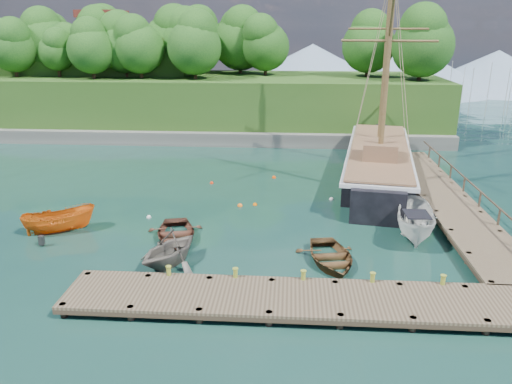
% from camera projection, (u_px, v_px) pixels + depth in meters
% --- Properties ---
extents(ground, '(160.00, 160.00, 0.00)m').
position_uv_depth(ground, '(264.00, 243.00, 27.08)').
color(ground, '#13362A').
rests_on(ground, ground).
extents(dock_near, '(20.00, 3.20, 1.10)m').
position_uv_depth(dock_near, '(304.00, 299.00, 20.66)').
color(dock_near, '#453626').
rests_on(dock_near, ground).
extents(dock_east, '(3.20, 24.00, 1.10)m').
position_uv_depth(dock_east, '(444.00, 198.00, 32.79)').
color(dock_east, '#453626').
rests_on(dock_east, ground).
extents(bollard_0, '(0.26, 0.26, 0.45)m').
position_uv_depth(bollard_0, '(170.00, 287.00, 22.52)').
color(bollard_0, olive).
rests_on(bollard_0, ground).
extents(bollard_1, '(0.26, 0.26, 0.45)m').
position_uv_depth(bollard_1, '(236.00, 289.00, 22.32)').
color(bollard_1, olive).
rests_on(bollard_1, ground).
extents(bollard_2, '(0.26, 0.26, 0.45)m').
position_uv_depth(bollard_2, '(303.00, 292.00, 22.12)').
color(bollard_2, olive).
rests_on(bollard_2, ground).
extents(bollard_3, '(0.26, 0.26, 0.45)m').
position_uv_depth(bollard_3, '(371.00, 294.00, 21.92)').
color(bollard_3, olive).
rests_on(bollard_3, ground).
extents(bollard_4, '(0.26, 0.26, 0.45)m').
position_uv_depth(bollard_4, '(441.00, 296.00, 21.72)').
color(bollard_4, olive).
rests_on(bollard_4, ground).
extents(rowboat_0, '(4.03, 4.96, 0.90)m').
position_uv_depth(rowboat_0, '(176.00, 240.00, 27.44)').
color(rowboat_0, '#4E2B1F').
rests_on(rowboat_0, ground).
extents(rowboat_1, '(4.60, 4.82, 1.97)m').
position_uv_depth(rowboat_1, '(170.00, 264.00, 24.66)').
color(rowboat_1, '#665F56').
rests_on(rowboat_1, ground).
extents(rowboat_2, '(3.77, 4.74, 0.88)m').
position_uv_depth(rowboat_2, '(330.00, 263.00, 24.81)').
color(rowboat_2, '#4D331A').
rests_on(rowboat_2, ground).
extents(motorboat_orange, '(4.26, 3.09, 1.55)m').
position_uv_depth(motorboat_orange, '(61.00, 232.00, 28.55)').
color(motorboat_orange, '#D56112').
rests_on(motorboat_orange, ground).
extents(cabin_boat_white, '(2.84, 5.54, 2.04)m').
position_uv_depth(cabin_boat_white, '(414.00, 238.00, 27.69)').
color(cabin_boat_white, silver).
rests_on(cabin_boat_white, ground).
extents(schooner, '(7.53, 25.86, 18.74)m').
position_uv_depth(schooner, '(378.00, 166.00, 38.05)').
color(schooner, black).
rests_on(schooner, ground).
extents(mooring_buoy_0, '(0.29, 0.29, 0.29)m').
position_uv_depth(mooring_buoy_0, '(149.00, 218.00, 30.61)').
color(mooring_buoy_0, silver).
rests_on(mooring_buoy_0, ground).
extents(mooring_buoy_1, '(0.34, 0.34, 0.34)m').
position_uv_depth(mooring_buoy_1, '(240.00, 206.00, 32.55)').
color(mooring_buoy_1, orange).
rests_on(mooring_buoy_1, ground).
extents(mooring_buoy_2, '(0.29, 0.29, 0.29)m').
position_uv_depth(mooring_buoy_2, '(255.00, 205.00, 32.75)').
color(mooring_buoy_2, '#EC5E00').
rests_on(mooring_buoy_2, ground).
extents(mooring_buoy_3, '(0.31, 0.31, 0.31)m').
position_uv_depth(mooring_buoy_3, '(331.00, 200.00, 33.75)').
color(mooring_buoy_3, white).
rests_on(mooring_buoy_3, ground).
extents(mooring_buoy_4, '(0.28, 0.28, 0.28)m').
position_uv_depth(mooring_buoy_4, '(212.00, 183.00, 37.22)').
color(mooring_buoy_4, red).
rests_on(mooring_buoy_4, ground).
extents(mooring_buoy_5, '(0.31, 0.31, 0.31)m').
position_uv_depth(mooring_buoy_5, '(274.00, 178.00, 38.56)').
color(mooring_buoy_5, '#E63D01').
rests_on(mooring_buoy_5, ground).
extents(headland, '(51.00, 19.31, 12.90)m').
position_uv_depth(headland, '(165.00, 79.00, 55.84)').
color(headland, '#474744').
rests_on(headland, ground).
extents(distant_ridge, '(117.00, 40.00, 10.00)m').
position_uv_depth(distant_ridge, '(309.00, 64.00, 91.61)').
color(distant_ridge, '#728CA5').
rests_on(distant_ridge, ground).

